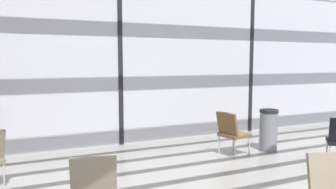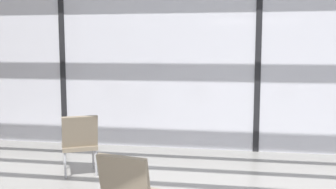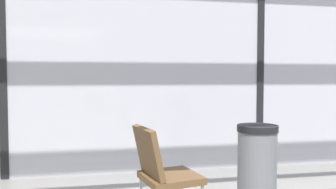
{
  "view_description": "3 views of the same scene",
  "coord_description": "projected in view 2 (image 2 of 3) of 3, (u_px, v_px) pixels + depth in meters",
  "views": [
    {
      "loc": [
        -1.95,
        -1.81,
        1.85
      ],
      "look_at": [
        0.9,
        4.62,
        1.13
      ],
      "focal_mm": 35.13,
      "sensor_mm": 36.0,
      "label": 1
    },
    {
      "loc": [
        -0.36,
        -1.7,
        1.81
      ],
      "look_at": [
        -1.29,
        3.73,
        1.14
      ],
      "focal_mm": 42.46,
      "sensor_mm": 36.0,
      "label": 2
    },
    {
      "loc": [
        1.24,
        0.51,
        1.3
      ],
      "look_at": [
        1.87,
        3.77,
        1.14
      ],
      "focal_mm": 36.54,
      "sensor_mm": 36.0,
      "label": 3
    }
  ],
  "objects": [
    {
      "name": "glass_curtain_wall",
      "position": [
        258.0,
        47.0,
        6.69
      ],
      "size": [
        14.0,
        0.08,
        3.58
      ],
      "primitive_type": "cube",
      "color": "silver",
      "rests_on": "ground"
    },
    {
      "name": "window_mullion_0",
      "position": [
        63.0,
        47.0,
        7.28
      ],
      "size": [
        0.1,
        0.12,
        3.58
      ],
      "primitive_type": "cube",
      "color": "black",
      "rests_on": "ground"
    },
    {
      "name": "window_mullion_1",
      "position": [
        258.0,
        47.0,
        6.69
      ],
      "size": [
        0.1,
        0.12,
        3.58
      ],
      "primitive_type": "cube",
      "color": "black",
      "rests_on": "ground"
    },
    {
      "name": "parked_airplane",
      "position": [
        222.0,
        44.0,
        12.28
      ],
      "size": [
        13.75,
        3.72,
        3.72
      ],
      "color": "silver",
      "rests_on": "ground"
    },
    {
      "name": "lounge_chair_1",
      "position": [
        80.0,
        141.0,
        5.57
      ],
      "size": [
        0.66,
        0.68,
        0.87
      ],
      "rotation": [
        0.0,
        0.0,
        3.59
      ],
      "color": "#7F705B",
      "rests_on": "ground"
    }
  ]
}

